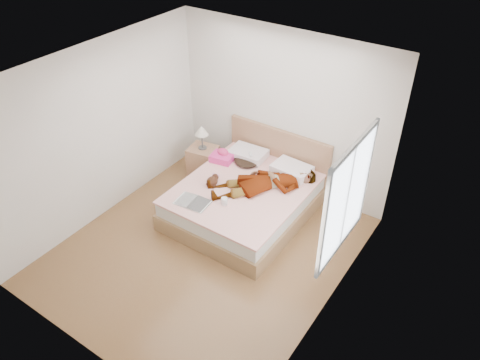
# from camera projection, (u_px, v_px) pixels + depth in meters

# --- Properties ---
(ground) EXTENTS (4.00, 4.00, 0.00)m
(ground) POSITION_uv_depth(u_px,v_px,m) (206.00, 250.00, 6.54)
(ground) COLOR #502C19
(ground) RESTS_ON ground
(woman) EXTENTS (1.57, 1.65, 0.23)m
(woman) POSITION_uv_depth(u_px,v_px,m) (264.00, 180.00, 6.84)
(woman) COLOR silver
(woman) RESTS_ON bed
(hair) EXTENTS (0.61, 0.67, 0.08)m
(hair) POSITION_uv_depth(u_px,v_px,m) (249.00, 158.00, 7.44)
(hair) COLOR black
(hair) RESTS_ON bed
(phone) EXTENTS (0.09, 0.09, 0.05)m
(phone) POSITION_uv_depth(u_px,v_px,m) (251.00, 154.00, 7.30)
(phone) COLOR silver
(phone) RESTS_ON bed
(room_shell) EXTENTS (4.00, 4.00, 4.00)m
(room_shell) POSITION_uv_depth(u_px,v_px,m) (347.00, 198.00, 5.06)
(room_shell) COLOR white
(room_shell) RESTS_ON ground
(bed) EXTENTS (1.80, 2.08, 1.00)m
(bed) POSITION_uv_depth(u_px,v_px,m) (247.00, 197.00, 7.08)
(bed) COLOR brown
(bed) RESTS_ON ground
(towel) EXTENTS (0.39, 0.33, 0.18)m
(towel) POSITION_uv_depth(u_px,v_px,m) (222.00, 156.00, 7.43)
(towel) COLOR #F94396
(towel) RESTS_ON bed
(magazine) EXTENTS (0.51, 0.37, 0.03)m
(magazine) POSITION_uv_depth(u_px,v_px,m) (192.00, 202.00, 6.58)
(magazine) COLOR white
(magazine) RESTS_ON bed
(coffee_mug) EXTENTS (0.14, 0.12, 0.10)m
(coffee_mug) POSITION_uv_depth(u_px,v_px,m) (225.00, 201.00, 6.52)
(coffee_mug) COLOR silver
(coffee_mug) RESTS_ON bed
(plush_toy) EXTENTS (0.19, 0.26, 0.14)m
(plush_toy) POSITION_uv_depth(u_px,v_px,m) (213.00, 181.00, 6.89)
(plush_toy) COLOR #311A0D
(plush_toy) RESTS_ON bed
(nightstand) EXTENTS (0.51, 0.47, 0.96)m
(nightstand) POSITION_uv_depth(u_px,v_px,m) (203.00, 160.00, 7.83)
(nightstand) COLOR #906142
(nightstand) RESTS_ON ground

